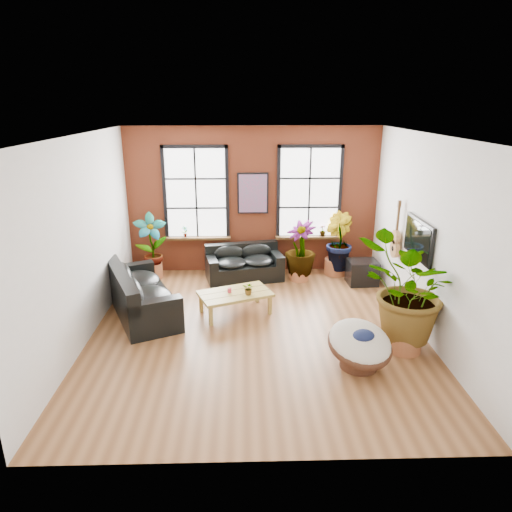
{
  "coord_description": "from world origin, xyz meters",
  "views": [
    {
      "loc": [
        -0.23,
        -7.55,
        4.01
      ],
      "look_at": [
        0.0,
        0.6,
        1.25
      ],
      "focal_mm": 32.0,
      "sensor_mm": 36.0,
      "label": 1
    }
  ],
  "objects_px": {
    "sofa_left": "(139,294)",
    "papasan_chair": "(360,345)",
    "sofa_back": "(244,264)",
    "coffee_table": "(235,295)"
  },
  "relations": [
    {
      "from": "sofa_left",
      "to": "papasan_chair",
      "type": "xyz_separation_m",
      "value": [
        3.88,
        -2.04,
        -0.03
      ]
    },
    {
      "from": "sofa_back",
      "to": "papasan_chair",
      "type": "distance_m",
      "value": 4.31
    },
    {
      "from": "coffee_table",
      "to": "papasan_chair",
      "type": "relative_size",
      "value": 1.19
    },
    {
      "from": "sofa_left",
      "to": "papasan_chair",
      "type": "bearing_deg",
      "value": -141.98
    },
    {
      "from": "sofa_left",
      "to": "coffee_table",
      "type": "bearing_deg",
      "value": -115.13
    },
    {
      "from": "sofa_back",
      "to": "coffee_table",
      "type": "xyz_separation_m",
      "value": [
        -0.18,
        -1.9,
        0.03
      ]
    },
    {
      "from": "sofa_back",
      "to": "coffee_table",
      "type": "distance_m",
      "value": 1.91
    },
    {
      "from": "sofa_left",
      "to": "papasan_chair",
      "type": "relative_size",
      "value": 1.92
    },
    {
      "from": "sofa_back",
      "to": "sofa_left",
      "type": "relative_size",
      "value": 0.75
    },
    {
      "from": "sofa_left",
      "to": "coffee_table",
      "type": "distance_m",
      "value": 1.89
    }
  ]
}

